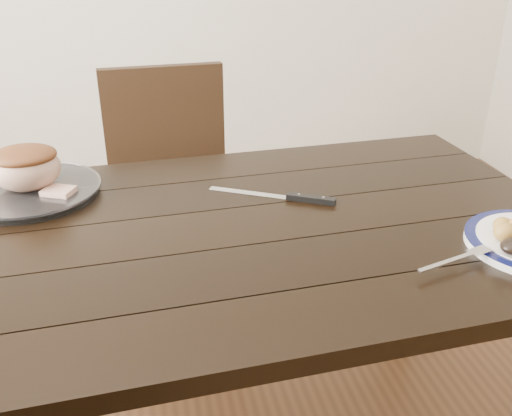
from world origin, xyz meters
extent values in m
cube|color=black|center=(0.00, 0.00, 0.73)|extent=(1.64, 0.98, 0.04)
cube|color=black|center=(0.70, 0.41, 0.35)|extent=(0.07, 0.07, 0.71)
cube|color=black|center=(-0.05, 0.65, 0.45)|extent=(0.44, 0.44, 0.04)
cube|color=black|center=(-0.06, 0.85, 0.70)|extent=(0.42, 0.06, 0.46)
cube|color=black|center=(0.12, 0.84, 0.21)|extent=(0.04, 0.04, 0.43)
cube|color=black|center=(0.14, 0.48, 0.21)|extent=(0.04, 0.04, 0.43)
cube|color=black|center=(-0.24, 0.82, 0.21)|extent=(0.04, 0.04, 0.43)
cube|color=black|center=(-0.22, 0.46, 0.21)|extent=(0.04, 0.04, 0.43)
cylinder|color=white|center=(-0.43, 0.27, 0.76)|extent=(0.33, 0.33, 0.02)
ellipsoid|color=gold|center=(0.55, -0.21, 0.79)|extent=(0.05, 0.04, 0.04)
ellipsoid|color=gold|center=(0.57, -0.18, 0.79)|extent=(0.04, 0.04, 0.03)
cube|color=silver|center=(0.40, -0.27, 0.77)|extent=(0.14, 0.05, 0.00)
cube|color=silver|center=(0.48, -0.24, 0.77)|extent=(0.05, 0.04, 0.00)
ellipsoid|color=tan|center=(-0.43, 0.27, 0.82)|extent=(0.17, 0.14, 0.11)
cube|color=tan|center=(-0.35, 0.21, 0.78)|extent=(0.09, 0.08, 0.02)
cube|color=silver|center=(0.10, 0.17, 0.75)|extent=(0.19, 0.12, 0.00)
cube|color=black|center=(0.24, 0.09, 0.76)|extent=(0.11, 0.08, 0.01)
camera|label=1|loc=(-0.15, -1.10, 1.34)|focal=40.00mm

